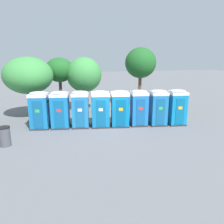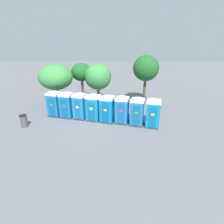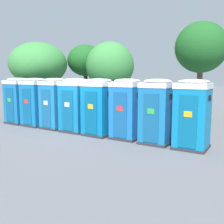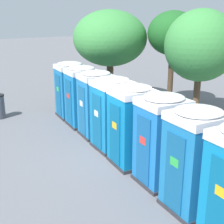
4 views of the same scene
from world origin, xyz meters
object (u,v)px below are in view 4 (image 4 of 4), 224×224
portapotty_4 (132,125)px  portapotty_5 (161,139)px  portapotty_0 (70,89)px  portapotty_2 (96,103)px  street_tree_3 (201,46)px  portapotty_6 (195,159)px  street_tree_1 (110,39)px  portapotty_3 (112,113)px  portapotty_1 (82,96)px  street_tree_0 (173,34)px

portapotty_4 → portapotty_5: size_ratio=1.00×
portapotty_0 → portapotty_4: size_ratio=1.00×
portapotty_2 → street_tree_3: (1.15, 4.72, 1.97)m
portapotty_5 → portapotty_6: 1.38m
street_tree_1 → portapotty_0: bearing=-76.1°
portapotty_3 → street_tree_3: 5.40m
portapotty_1 → portapotty_5: 5.52m
portapotty_4 → street_tree_3: 5.88m
portapotty_1 → street_tree_1: (-2.06, 3.17, 2.11)m
portapotty_4 → street_tree_0: street_tree_0 is taller
portapotty_1 → portapotty_3: bearing=-11.5°
portapotty_0 → portapotty_6: (8.11, -1.64, 0.00)m
portapotty_1 → portapotty_5: same height
portapotty_4 → portapotty_0: bearing=168.2°
portapotty_4 → street_tree_0: (-3.61, 5.92, 2.37)m
portapotty_4 → street_tree_3: (-1.54, 5.32, 1.97)m
street_tree_0 → portapotty_1: bearing=-95.0°
portapotty_6 → portapotty_5: bearing=165.9°
portapotty_2 → portapotty_5: 4.14m
street_tree_1 → portapotty_5: bearing=-29.3°
portapotty_5 → portapotty_6: bearing=-14.1°
portapotty_2 → street_tree_1: 5.28m
portapotty_2 → street_tree_1: (-3.42, 3.42, 2.11)m
street_tree_3 → portapotty_3: bearing=-87.8°
portapotty_0 → portapotty_1: bearing=-11.7°
portapotty_1 → portapotty_3: 2.76m
portapotty_5 → street_tree_1: (-7.48, 4.20, 2.11)m
portapotty_4 → portapotty_3: bearing=167.4°
portapotty_1 → portapotty_3: size_ratio=1.00×
portapotty_1 → portapotty_5: (5.42, -1.02, 0.00)m
portapotty_4 → street_tree_3: size_ratio=0.53×
street_tree_0 → street_tree_1: size_ratio=0.99×
portapotty_3 → portapotty_4: 1.38m
portapotty_4 → portapotty_6: 2.76m
portapotty_1 → portapotty_6: 6.89m
portapotty_0 → street_tree_1: size_ratio=0.53×
street_tree_3 → portapotty_2: bearing=-103.7°
street_tree_1 → portapotty_3: bearing=-38.0°
portapotty_2 → portapotty_3: (1.35, -0.30, -0.00)m
street_tree_1 → street_tree_3: (4.57, 1.30, -0.13)m
portapotty_3 → portapotty_5: size_ratio=1.00×
portapotty_1 → street_tree_0: size_ratio=0.53×
portapotty_0 → street_tree_0: street_tree_0 is taller
portapotty_2 → portapotty_5: same height
portapotty_4 → portapotty_5: 1.38m
portapotty_0 → street_tree_3: (3.86, 4.19, 1.97)m
portapotty_4 → portapotty_1: bearing=168.2°
portapotty_4 → street_tree_1: (-6.11, 4.02, 2.11)m
portapotty_4 → portapotty_2: bearing=167.4°
street_tree_3 → street_tree_0: bearing=163.8°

